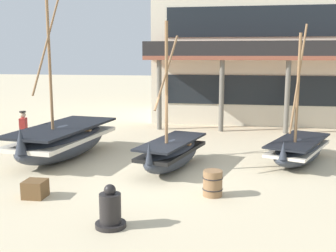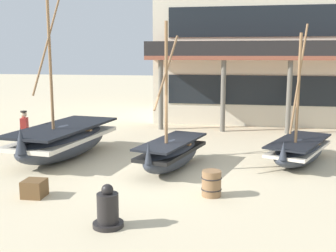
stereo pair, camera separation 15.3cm
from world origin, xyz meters
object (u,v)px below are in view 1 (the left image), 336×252
fishing_boat_centre_large (63,140)px  fisherman_by_hull (24,134)px  fishing_boat_near_left (172,153)px  harbor_building_main (254,26)px  cargo_crate (35,189)px  wooden_barrel (213,183)px  fishing_boat_far_right (298,150)px  capstan_winch (110,210)px

fishing_boat_centre_large → fisherman_by_hull: bearing=174.8°
fishing_boat_near_left → harbor_building_main: size_ratio=0.42×
harbor_building_main → fishing_boat_centre_large: bearing=-121.2°
cargo_crate → harbor_building_main: (5.95, 15.65, 5.14)m
fishing_boat_centre_large → wooden_barrel: fishing_boat_centre_large is taller
fishing_boat_centre_large → fishing_boat_far_right: size_ratio=1.42×
fishing_boat_near_left → capstan_winch: bearing=-96.5°
fishing_boat_centre_large → wooden_barrel: (5.68, -3.19, -0.32)m
fisherman_by_hull → wooden_barrel: (7.29, -3.33, -0.48)m
fishing_boat_centre_large → fishing_boat_far_right: 8.43m
fishing_boat_near_left → cargo_crate: 4.61m
fishing_boat_centre_large → cargo_crate: fishing_boat_centre_large is taller
fishing_boat_centre_large → fisherman_by_hull: fishing_boat_centre_large is taller
fishing_boat_near_left → fisherman_by_hull: fishing_boat_near_left is taller
fishing_boat_centre_large → fishing_boat_far_right: bearing=5.4°
fishing_boat_near_left → fishing_boat_centre_large: size_ratio=0.70×
fishing_boat_far_right → capstan_winch: 8.01m
fishing_boat_far_right → cargo_crate: fishing_boat_far_right is taller
cargo_crate → harbor_building_main: size_ratio=0.05×
fishing_boat_near_left → wooden_barrel: bearing=-58.0°
wooden_barrel → fisherman_by_hull: bearing=155.4°
wooden_barrel → capstan_winch: bearing=-130.4°
fisherman_by_hull → wooden_barrel: 8.03m
fishing_boat_far_right → wooden_barrel: size_ratio=6.83×
capstan_winch → cargo_crate: capstan_winch is taller
fishing_boat_centre_large → fisherman_by_hull: 1.62m
capstan_winch → cargo_crate: bearing=149.6°
fishing_boat_near_left → fishing_boat_centre_large: (-4.16, 0.75, 0.11)m
fishing_boat_centre_large → capstan_winch: bearing=-57.4°
harbor_building_main → cargo_crate: bearing=-110.8°
fishing_boat_near_left → cargo_crate: fishing_boat_near_left is taller
wooden_barrel → fishing_boat_centre_large: bearing=150.7°
fishing_boat_far_right → capstan_winch: size_ratio=4.88×
fishing_boat_centre_large → cargo_crate: 4.28m
capstan_winch → wooden_barrel: bearing=49.6°
fishing_boat_near_left → fishing_boat_far_right: bearing=20.1°
fisherman_by_hull → cargo_crate: fisherman_by_hull is taller
fishing_boat_far_right → harbor_building_main: bearing=97.5°
fisherman_by_hull → capstan_winch: size_ratio=1.72×
fisherman_by_hull → harbor_building_main: 14.96m
wooden_barrel → harbor_building_main: 15.60m
fishing_boat_near_left → fisherman_by_hull: size_ratio=2.83×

